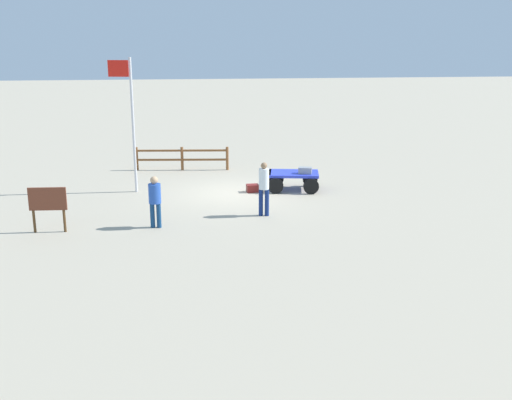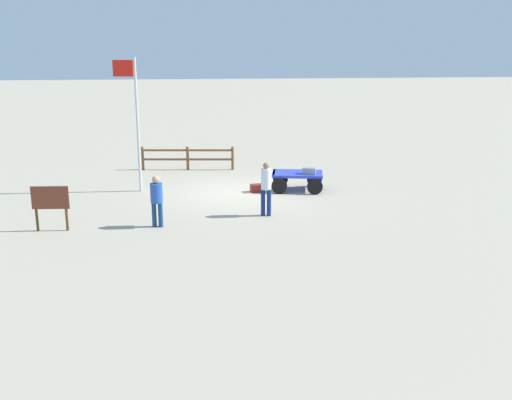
% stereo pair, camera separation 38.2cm
% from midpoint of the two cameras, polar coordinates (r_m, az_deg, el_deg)
% --- Properties ---
extents(ground_plane, '(120.00, 120.00, 0.00)m').
position_cam_midpoint_polar(ground_plane, '(23.04, -1.06, 0.66)').
color(ground_plane, '#AEA28B').
extents(luggage_cart, '(2.11, 1.64, 0.68)m').
position_cam_midpoint_polar(luggage_cart, '(23.43, 4.28, 2.10)').
color(luggage_cart, blue).
rests_on(luggage_cart, ground).
extents(suitcase_navy, '(0.56, 0.44, 0.24)m').
position_cam_midpoint_polar(suitcase_navy, '(23.18, 5.42, 2.73)').
color(suitcase_navy, gray).
rests_on(suitcase_navy, luggage_cart).
extents(suitcase_dark, '(0.47, 0.37, 0.29)m').
position_cam_midpoint_polar(suitcase_dark, '(23.15, 0.50, 1.10)').
color(suitcase_dark, maroon).
rests_on(suitcase_dark, ground).
extents(worker_lead, '(0.41, 0.41, 1.78)m').
position_cam_midpoint_polar(worker_lead, '(19.92, 1.49, 1.40)').
color(worker_lead, navy).
rests_on(worker_lead, ground).
extents(worker_trailing, '(0.44, 0.44, 1.62)m').
position_cam_midpoint_polar(worker_trailing, '(18.98, -8.65, 0.30)').
color(worker_trailing, navy).
rests_on(worker_trailing, ground).
extents(flagpole, '(0.85, 0.17, 4.97)m').
position_cam_midpoint_polar(flagpole, '(23.16, -10.74, 7.85)').
color(flagpole, silver).
rests_on(flagpole, ground).
extents(signboard, '(1.12, 0.12, 1.38)m').
position_cam_midpoint_polar(signboard, '(19.35, -18.03, -0.10)').
color(signboard, '#4C3319').
rests_on(signboard, ground).
extents(wooden_fence, '(4.05, 0.49, 1.02)m').
position_cam_midpoint_polar(wooden_fence, '(27.04, -5.97, 4.05)').
color(wooden_fence, brown).
rests_on(wooden_fence, ground).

